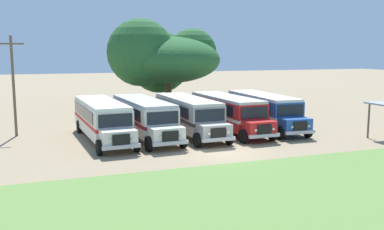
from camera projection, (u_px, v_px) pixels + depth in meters
ground_plane at (224, 152)px, 27.16m from camera, size 220.00×220.00×0.00m
foreground_grass_strip at (294, 190)px, 19.79m from camera, size 80.00×10.73×0.01m
parked_bus_slot_0 at (102, 118)px, 31.04m from camera, size 3.18×10.91×2.82m
parked_bus_slot_1 at (144, 116)px, 32.11m from camera, size 3.19×10.91×2.82m
parked_bus_slot_2 at (188, 114)px, 33.34m from camera, size 2.82×10.86×2.82m
parked_bus_slot_3 at (228, 111)px, 34.58m from camera, size 2.91×10.87×2.82m
parked_bus_slot_4 at (264, 109)px, 35.96m from camera, size 3.07×10.89×2.82m
broad_shade_tree at (163, 58)px, 45.54m from camera, size 12.61×12.69×9.77m
utility_pole at (13, 83)px, 31.92m from camera, size 1.80×0.20×7.60m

